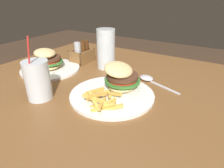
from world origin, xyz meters
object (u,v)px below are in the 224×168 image
Objects in this scene: spoon at (148,79)px; meal_plate_far at (49,63)px; juice_glass at (38,81)px; meal_plate_near at (116,85)px; beer_glass at (106,50)px; condiment_caddy at (82,54)px.

meal_plate_far reaches higher than spoon.
juice_glass is 0.25m from meal_plate_far.
meal_plate_near is 0.26m from beer_glass.
juice_glass reaches higher than meal_plate_far.
spoon is (-0.03, -0.22, -0.08)m from beer_glass.
beer_glass is at bearing 41.59° from meal_plate_near.
juice_glass is at bearing -138.20° from meal_plate_far.
condiment_caddy is at bearing 89.12° from beer_glass.
meal_plate_far is (-0.13, 0.41, 0.02)m from spoon.
beer_glass is 0.26m from meal_plate_far.
beer_glass is (0.19, 0.17, 0.05)m from meal_plate_near.
meal_plate_near is 0.36m from meal_plate_far.
condiment_caddy is at bearing 18.08° from juice_glass.
spoon is at bearing -98.38° from beer_glass.
spoon is at bearing -38.19° from juice_glass.
spoon is (0.16, -0.05, -0.02)m from meal_plate_near.
meal_plate_far is 0.17m from condiment_caddy.
meal_plate_far is at bearing 129.80° from beer_glass.
condiment_caddy is (0.35, 0.11, -0.02)m from juice_glass.
meal_plate_near is 0.26m from juice_glass.
juice_glass reaches higher than meal_plate_near.
meal_plate_far is at bearing 85.96° from meal_plate_near.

